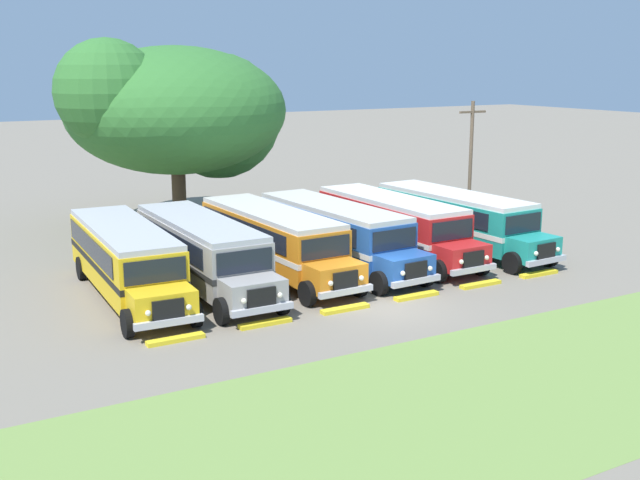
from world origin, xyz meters
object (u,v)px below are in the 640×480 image
at_px(parked_bus_slot_0, 126,257).
at_px(utility_pole, 471,161).
at_px(parked_bus_slot_1, 202,250).
at_px(broad_shade_tree, 177,109).
at_px(parked_bus_slot_4, 394,224).
at_px(parked_bus_slot_5, 457,218).
at_px(parked_bus_slot_2, 274,239).
at_px(parked_bus_slot_3, 336,232).

height_order(parked_bus_slot_0, utility_pole, utility_pole).
height_order(parked_bus_slot_1, utility_pole, utility_pole).
xyz_separation_m(broad_shade_tree, utility_pole, (13.83, -9.07, -2.79)).
relative_size(parked_bus_slot_0, broad_shade_tree, 0.81).
xyz_separation_m(parked_bus_slot_4, utility_pole, (7.57, 3.37, 2.21)).
bearing_deg(parked_bus_slot_4, parked_bus_slot_5, 81.82).
bearing_deg(utility_pole, parked_bus_slot_0, -170.26).
xyz_separation_m(parked_bus_slot_1, parked_bus_slot_2, (3.51, 0.42, 0.00)).
distance_m(parked_bus_slot_4, utility_pole, 8.57).
xyz_separation_m(parked_bus_slot_0, utility_pole, (20.66, 3.54, 2.21)).
bearing_deg(parked_bus_slot_2, parked_bus_slot_0, -90.78).
bearing_deg(broad_shade_tree, parked_bus_slot_5, -52.78).
relative_size(parked_bus_slot_0, parked_bus_slot_4, 1.00).
relative_size(parked_bus_slot_2, utility_pole, 1.53).
xyz_separation_m(parked_bus_slot_1, broad_shade_tree, (3.73, 12.92, 5.00)).
bearing_deg(parked_bus_slot_5, parked_bus_slot_2, -95.29).
distance_m(parked_bus_slot_0, parked_bus_slot_2, 6.61).
bearing_deg(parked_bus_slot_1, broad_shade_tree, 164.37).
distance_m(parked_bus_slot_4, broad_shade_tree, 14.80).
relative_size(parked_bus_slot_5, utility_pole, 1.54).
bearing_deg(parked_bus_slot_1, parked_bus_slot_5, 90.57).
bearing_deg(parked_bus_slot_5, utility_pole, 130.59).
xyz_separation_m(parked_bus_slot_2, broad_shade_tree, (0.22, 12.50, 5.00)).
xyz_separation_m(parked_bus_slot_1, parked_bus_slot_5, (13.53, 0.02, 0.00)).
bearing_deg(parked_bus_slot_1, utility_pole, 102.85).
height_order(parked_bus_slot_5, utility_pole, utility_pole).
bearing_deg(parked_bus_slot_3, parked_bus_slot_5, 85.42).
relative_size(parked_bus_slot_0, parked_bus_slot_2, 1.00).
height_order(parked_bus_slot_0, parked_bus_slot_1, same).
height_order(parked_bus_slot_2, parked_bus_slot_5, same).
bearing_deg(parked_bus_slot_4, utility_pole, 113.25).
xyz_separation_m(parked_bus_slot_0, parked_bus_slot_1, (3.10, -0.31, 0.00)).
height_order(parked_bus_slot_0, broad_shade_tree, broad_shade_tree).
xyz_separation_m(parked_bus_slot_1, parked_bus_slot_3, (6.61, 0.25, 0.00)).
distance_m(parked_bus_slot_2, utility_pole, 14.62).
relative_size(parked_bus_slot_1, broad_shade_tree, 0.80).
distance_m(parked_bus_slot_0, parked_bus_slot_4, 13.09).
bearing_deg(parked_bus_slot_5, parked_bus_slot_1, -92.90).
bearing_deg(parked_bus_slot_3, parked_bus_slot_2, -96.03).
height_order(parked_bus_slot_3, broad_shade_tree, broad_shade_tree).
xyz_separation_m(parked_bus_slot_4, broad_shade_tree, (-6.26, 12.44, 5.00)).
height_order(parked_bus_slot_4, utility_pole, utility_pole).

